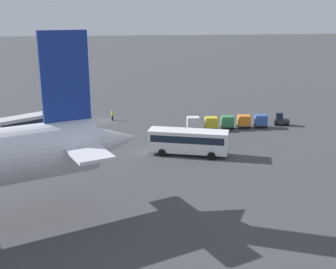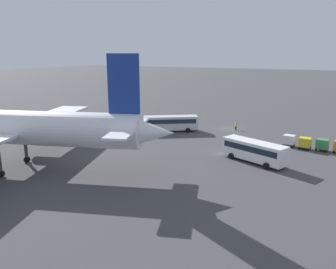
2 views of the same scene
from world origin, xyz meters
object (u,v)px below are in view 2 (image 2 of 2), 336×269
Objects in this scene: shuttle_bus_far at (254,150)px; cargo_cart_green at (322,144)px; worker_person at (236,126)px; cargo_cart_yellow at (305,143)px; shuttle_bus_near at (171,122)px; airplane at (1,128)px; cargo_cart_white at (289,140)px.

shuttle_bus_far is 14.61m from cargo_cart_green.
worker_person is 17.52m from cargo_cart_yellow.
worker_person is at bearing -25.51° from cargo_cart_green.
shuttle_bus_far is at bearing 116.00° from shuttle_bus_near.
cargo_cart_green is (-8.87, -11.59, -0.76)m from shuttle_bus_far.
shuttle_bus_far is 4.82× the size of cargo_cart_yellow.
airplane is 46.42m from worker_person.
shuttle_bus_near is 5.04× the size of cargo_cart_white.
shuttle_bus_far is 22.08m from worker_person.
cargo_cart_green is at bearing 154.49° from worker_person.
shuttle_bus_far reaches higher than cargo_cart_yellow.
worker_person is 14.85m from cargo_cart_white.
shuttle_bus_far is 6.07× the size of worker_person.
shuttle_bus_near is at bearing -9.59° from shuttle_bus_far.
shuttle_bus_near is (-10.07, -32.36, -4.16)m from airplane.
cargo_cart_yellow is at bearing -98.33° from shuttle_bus_far.
worker_person is (9.01, -20.12, -1.08)m from shuttle_bus_far.
airplane is 49.08m from cargo_cart_yellow.
shuttle_bus_far is 4.82× the size of cargo_cart_green.
shuttle_bus_near is 27.12m from cargo_cart_yellow.
cargo_cart_white is (5.51, -0.32, 0.00)m from cargo_cart_green.
shuttle_bus_far is at bearing 52.57° from cargo_cart_green.
cargo_cart_green is (-29.85, 0.39, -0.81)m from shuttle_bus_near.
shuttle_bus_near is 29.87m from cargo_cart_green.
cargo_cart_yellow is (-37.17, -31.66, -4.97)m from airplane.
shuttle_bus_far is 12.85m from cargo_cart_yellow.
worker_person is at bearing -33.59° from cargo_cart_white.
shuttle_bus_far is at bearing -166.57° from airplane.
cargo_cart_yellow reaches higher than worker_person.
shuttle_bus_far reaches higher than worker_person.
airplane reaches higher than shuttle_bus_far.
cargo_cart_white is at bearing 145.54° from shuttle_bus_near.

